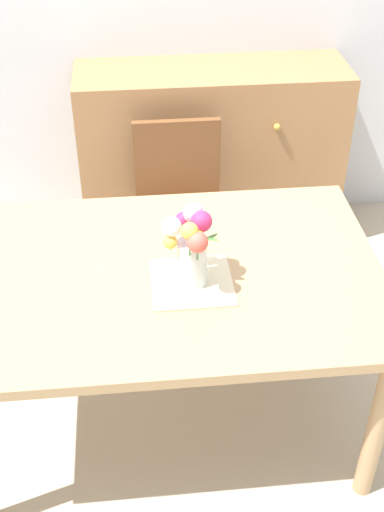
{
  "coord_description": "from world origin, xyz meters",
  "views": [
    {
      "loc": [
        -0.1,
        -1.89,
        2.25
      ],
      "look_at": [
        0.08,
        -0.08,
        0.89
      ],
      "focal_mm": 46.72,
      "sensor_mm": 36.0,
      "label": 1
    }
  ],
  "objects_px": {
    "dining_table": "(168,290)",
    "chair_far": "(179,201)",
    "dresser": "(211,157)",
    "flower_vase": "(192,243)"
  },
  "relations": [
    {
      "from": "dresser",
      "to": "flower_vase",
      "type": "distance_m",
      "value": 1.5
    },
    {
      "from": "chair_far",
      "to": "flower_vase",
      "type": "bearing_deg",
      "value": 87.95
    },
    {
      "from": "dining_table",
      "to": "chair_far",
      "type": "height_order",
      "value": "chair_far"
    },
    {
      "from": "dining_table",
      "to": "dresser",
      "type": "height_order",
      "value": "dresser"
    },
    {
      "from": "dining_table",
      "to": "chair_far",
      "type": "bearing_deg",
      "value": 82.43
    },
    {
      "from": "dining_table",
      "to": "dresser",
      "type": "xyz_separation_m",
      "value": [
        0.33,
        1.33,
        -0.18
      ]
    },
    {
      "from": "dresser",
      "to": "flower_vase",
      "type": "relative_size",
      "value": 4.86
    },
    {
      "from": "dresser",
      "to": "dining_table",
      "type": "bearing_deg",
      "value": -103.85
    },
    {
      "from": "dining_table",
      "to": "dresser",
      "type": "relative_size",
      "value": 1.12
    },
    {
      "from": "dining_table",
      "to": "chair_far",
      "type": "xyz_separation_m",
      "value": [
        0.12,
        0.87,
        -0.16
      ]
    }
  ]
}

